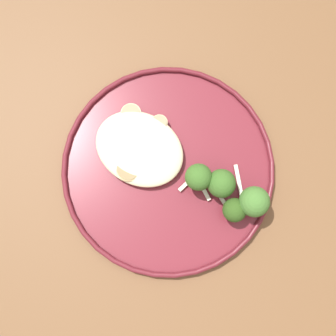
% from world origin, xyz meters
% --- Properties ---
extents(ground, '(6.00, 6.00, 0.00)m').
position_xyz_m(ground, '(0.00, 0.00, 0.00)').
color(ground, '#47423D').
extents(wooden_dining_table, '(1.40, 1.00, 0.74)m').
position_xyz_m(wooden_dining_table, '(0.00, 0.00, 0.66)').
color(wooden_dining_table, brown).
rests_on(wooden_dining_table, ground).
extents(dinner_plate, '(0.29, 0.29, 0.02)m').
position_xyz_m(dinner_plate, '(0.01, -0.03, 0.75)').
color(dinner_plate, maroon).
rests_on(dinner_plate, wooden_dining_table).
extents(noodle_bed, '(0.12, 0.10, 0.02)m').
position_xyz_m(noodle_bed, '(0.06, -0.03, 0.76)').
color(noodle_bed, beige).
rests_on(noodle_bed, dinner_plate).
extents(seared_scallop_left_edge, '(0.03, 0.03, 0.02)m').
position_xyz_m(seared_scallop_left_edge, '(0.06, -0.00, 0.76)').
color(seared_scallop_left_edge, '#DBB77A').
rests_on(seared_scallop_left_edge, dinner_plate).
extents(seared_scallop_on_noodles, '(0.02, 0.02, 0.01)m').
position_xyz_m(seared_scallop_on_noodles, '(0.05, -0.08, 0.76)').
color(seared_scallop_on_noodles, beige).
rests_on(seared_scallop_on_noodles, dinner_plate).
extents(seared_scallop_half_hidden, '(0.03, 0.03, 0.02)m').
position_xyz_m(seared_scallop_half_hidden, '(0.05, -0.02, 0.76)').
color(seared_scallop_half_hidden, '#E5C689').
rests_on(seared_scallop_half_hidden, dinner_plate).
extents(seared_scallop_tilted_round, '(0.03, 0.03, 0.01)m').
position_xyz_m(seared_scallop_tilted_round, '(0.09, -0.07, 0.76)').
color(seared_scallop_tilted_round, beige).
rests_on(seared_scallop_tilted_round, dinner_plate).
extents(broccoli_floret_right_tilted, '(0.03, 0.03, 0.04)m').
position_xyz_m(broccoli_floret_right_tilted, '(-0.09, -0.02, 0.78)').
color(broccoli_floret_right_tilted, '#7A994C').
rests_on(broccoli_floret_right_tilted, dinner_plate).
extents(broccoli_floret_center_pile, '(0.04, 0.04, 0.05)m').
position_xyz_m(broccoli_floret_center_pile, '(-0.06, -0.04, 0.78)').
color(broccoli_floret_center_pile, '#7A994C').
rests_on(broccoli_floret_center_pile, dinner_plate).
extents(broccoli_floret_split_head, '(0.04, 0.04, 0.05)m').
position_xyz_m(broccoli_floret_split_head, '(-0.03, -0.03, 0.78)').
color(broccoli_floret_split_head, '#89A356').
rests_on(broccoli_floret_split_head, dinner_plate).
extents(broccoli_floret_front_edge, '(0.04, 0.04, 0.06)m').
position_xyz_m(broccoli_floret_front_edge, '(-0.11, -0.04, 0.79)').
color(broccoli_floret_front_edge, '#89A356').
rests_on(broccoli_floret_front_edge, dinner_plate).
extents(onion_sliver_pale_crescent, '(0.04, 0.02, 0.00)m').
position_xyz_m(onion_sliver_pale_crescent, '(-0.08, -0.03, 0.75)').
color(onion_sliver_pale_crescent, silver).
rests_on(onion_sliver_pale_crescent, dinner_plate).
extents(onion_sliver_long_sliver, '(0.03, 0.02, 0.00)m').
position_xyz_m(onion_sliver_long_sliver, '(-0.04, -0.03, 0.75)').
color(onion_sliver_long_sliver, silver).
rests_on(onion_sliver_long_sliver, dinner_plate).
extents(onion_sliver_short_strip, '(0.04, 0.04, 0.00)m').
position_xyz_m(onion_sliver_short_strip, '(-0.08, -0.06, 0.75)').
color(onion_sliver_short_strip, silver).
rests_on(onion_sliver_short_strip, dinner_plate).
extents(onion_sliver_curled_piece, '(0.02, 0.04, 0.00)m').
position_xyz_m(onion_sliver_curled_piece, '(-0.02, -0.03, 0.75)').
color(onion_sliver_curled_piece, silver).
rests_on(onion_sliver_curled_piece, dinner_plate).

